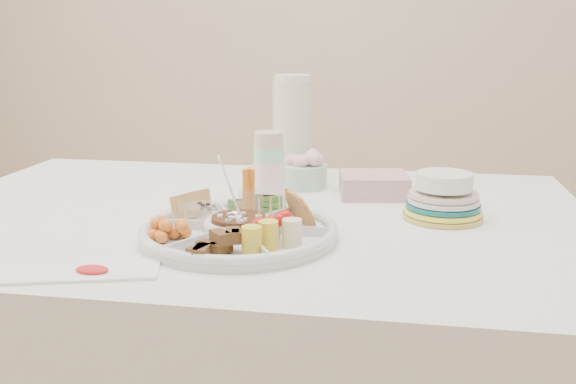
% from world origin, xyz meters
% --- Properties ---
extents(dining_table, '(1.52, 1.02, 0.76)m').
position_xyz_m(dining_table, '(0.00, 0.00, 0.38)').
color(dining_table, white).
rests_on(dining_table, floor).
extents(party_tray, '(0.38, 0.38, 0.04)m').
position_xyz_m(party_tray, '(0.03, -0.19, 0.78)').
color(party_tray, silver).
rests_on(party_tray, dining_table).
extents(bean_dip, '(0.11, 0.11, 0.04)m').
position_xyz_m(bean_dip, '(0.03, -0.19, 0.79)').
color(bean_dip, '#4A301C').
rests_on(bean_dip, party_tray).
extents(tortillas, '(0.10, 0.10, 0.06)m').
position_xyz_m(tortillas, '(0.14, -0.12, 0.80)').
color(tortillas, '#A66F3A').
rests_on(tortillas, party_tray).
extents(carrot_cucumber, '(0.11, 0.11, 0.10)m').
position_xyz_m(carrot_cucumber, '(0.03, -0.06, 0.82)').
color(carrot_cucumber, orange).
rests_on(carrot_cucumber, party_tray).
extents(pita_raisins, '(0.11, 0.11, 0.06)m').
position_xyz_m(pita_raisins, '(-0.09, -0.12, 0.80)').
color(pita_raisins, tan).
rests_on(pita_raisins, party_tray).
extents(cherries, '(0.10, 0.10, 0.04)m').
position_xyz_m(cherries, '(-0.09, -0.25, 0.79)').
color(cherries, orange).
rests_on(cherries, party_tray).
extents(granola_chunks, '(0.11, 0.11, 0.05)m').
position_xyz_m(granola_chunks, '(0.03, -0.32, 0.79)').
color(granola_chunks, brown).
rests_on(granola_chunks, party_tray).
extents(banana_tomato, '(0.12, 0.12, 0.10)m').
position_xyz_m(banana_tomato, '(0.14, -0.25, 0.82)').
color(banana_tomato, '#E7CD6C').
rests_on(banana_tomato, party_tray).
extents(cup_stack, '(0.10, 0.10, 0.21)m').
position_xyz_m(cup_stack, '(0.03, 0.11, 0.86)').
color(cup_stack, silver).
rests_on(cup_stack, dining_table).
extents(thermos, '(0.14, 0.14, 0.29)m').
position_xyz_m(thermos, '(0.04, 0.40, 0.90)').
color(thermos, silver).
rests_on(thermos, dining_table).
extents(flower_bowl, '(0.12, 0.12, 0.09)m').
position_xyz_m(flower_bowl, '(0.09, 0.26, 0.80)').
color(flower_bowl, '#83B799').
rests_on(flower_bowl, dining_table).
extents(napkin_stack, '(0.18, 0.17, 0.05)m').
position_xyz_m(napkin_stack, '(0.27, 0.20, 0.79)').
color(napkin_stack, '#C3939F').
rests_on(napkin_stack, dining_table).
extents(plate_stack, '(0.20, 0.20, 0.11)m').
position_xyz_m(plate_stack, '(0.43, 0.03, 0.81)').
color(plate_stack, gold).
rests_on(plate_stack, dining_table).
extents(placemat, '(0.29, 0.16, 0.01)m').
position_xyz_m(placemat, '(-0.20, -0.41, 0.76)').
color(placemat, white).
rests_on(placemat, dining_table).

